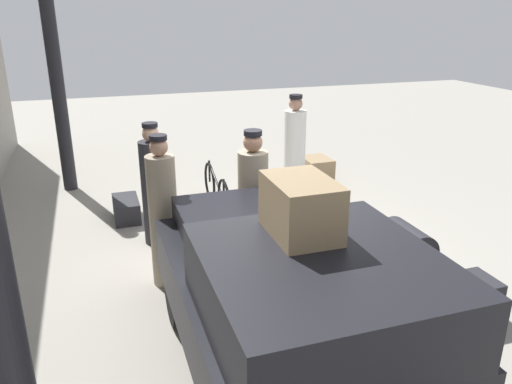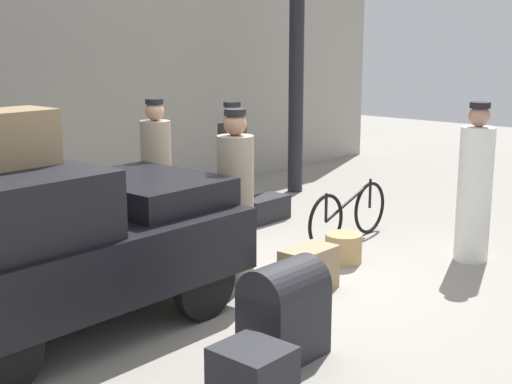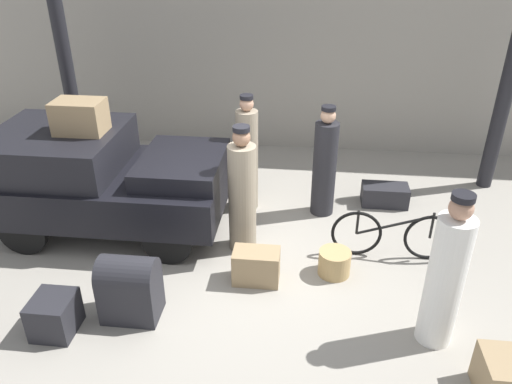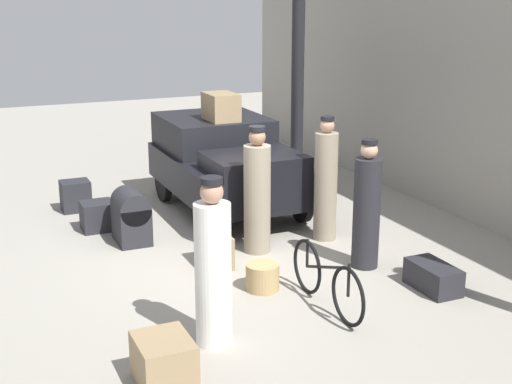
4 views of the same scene
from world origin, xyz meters
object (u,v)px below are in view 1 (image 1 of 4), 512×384
at_px(bicycle, 216,190).
at_px(trunk_large_brown, 471,298).
at_px(wicker_basket, 258,214).
at_px(conductor_in_dark_uniform, 294,150).
at_px(porter_with_bicycle, 154,189).
at_px(suitcase_black_upright, 316,170).
at_px(porter_carrying_trunk, 163,217).
at_px(suitcase_tan_flat, 298,234).
at_px(trunk_on_truck_roof, 301,207).
at_px(porter_standing_middle, 253,206).
at_px(trunk_umber_medium, 126,209).
at_px(truck, 289,294).
at_px(trunk_barrel_dark, 404,256).

relative_size(bicycle, trunk_large_brown, 3.41).
distance_m(wicker_basket, conductor_in_dark_uniform, 1.64).
relative_size(porter_with_bicycle, suitcase_black_upright, 2.83).
relative_size(conductor_in_dark_uniform, porter_carrying_trunk, 0.98).
relative_size(suitcase_tan_flat, trunk_on_truck_roof, 0.87).
height_order(porter_with_bicycle, porter_standing_middle, porter_standing_middle).
distance_m(bicycle, suitcase_black_upright, 2.41).
bearing_deg(porter_carrying_trunk, suitcase_tan_flat, -79.43).
relative_size(conductor_in_dark_uniform, porter_standing_middle, 1.00).
distance_m(porter_standing_middle, trunk_umber_medium, 2.68).
distance_m(wicker_basket, trunk_umber_medium, 2.14).
relative_size(truck, trunk_umber_medium, 4.43).
height_order(suitcase_tan_flat, trunk_barrel_dark, trunk_barrel_dark).
bearing_deg(suitcase_black_upright, trunk_on_truck_roof, 153.34).
distance_m(bicycle, trunk_on_truck_roof, 4.59).
distance_m(porter_standing_middle, trunk_large_brown, 2.74).
relative_size(porter_carrying_trunk, trunk_large_brown, 3.83).
bearing_deg(trunk_large_brown, porter_with_bicycle, 45.07).
distance_m(bicycle, trunk_umber_medium, 1.50).
bearing_deg(porter_standing_middle, truck, 170.50).
bearing_deg(trunk_on_truck_roof, wicker_basket, -13.31).
bearing_deg(trunk_umber_medium, trunk_large_brown, -140.06).
relative_size(porter_standing_middle, suitcase_tan_flat, 3.09).
relative_size(truck, conductor_in_dark_uniform, 1.79).
distance_m(conductor_in_dark_uniform, porter_standing_middle, 2.81).
bearing_deg(porter_carrying_trunk, trunk_large_brown, -120.44).
relative_size(trunk_barrel_dark, trunk_on_truck_roof, 1.18).
xyz_separation_m(suitcase_tan_flat, trunk_large_brown, (-2.15, -1.15, 0.00)).
xyz_separation_m(suitcase_black_upright, trunk_on_truck_roof, (-5.22, 2.62, 1.50)).
height_order(porter_standing_middle, trunk_large_brown, porter_standing_middle).
height_order(truck, trunk_barrel_dark, truck).
bearing_deg(trunk_barrel_dark, suitcase_black_upright, -10.11).
bearing_deg(porter_standing_middle, porter_with_bicycle, 44.45).
height_order(porter_standing_middle, suitcase_black_upright, porter_standing_middle).
relative_size(conductor_in_dark_uniform, trunk_on_truck_roof, 2.69).
xyz_separation_m(wicker_basket, trunk_on_truck_roof, (-3.57, 0.85, 1.57)).
bearing_deg(wicker_basket, trunk_on_truck_roof, 166.69).
relative_size(porter_carrying_trunk, trunk_on_truck_roof, 2.76).
xyz_separation_m(conductor_in_dark_uniform, porter_standing_middle, (-2.34, 1.54, -0.00)).
relative_size(bicycle, conductor_in_dark_uniform, 0.91).
bearing_deg(suitcase_tan_flat, trunk_barrel_dark, -149.90).
height_order(truck, trunk_on_truck_roof, trunk_on_truck_roof).
bearing_deg(suitcase_tan_flat, porter_with_bicycle, 65.46).
height_order(porter_with_bicycle, suitcase_tan_flat, porter_with_bicycle).
bearing_deg(porter_with_bicycle, trunk_large_brown, -134.93).
bearing_deg(trunk_barrel_dark, trunk_umber_medium, 42.89).
bearing_deg(porter_carrying_trunk, trunk_umber_medium, 8.02).
distance_m(porter_standing_middle, suitcase_tan_flat, 1.01).
distance_m(porter_with_bicycle, trunk_on_truck_roof, 3.62).
bearing_deg(truck, trunk_umber_medium, 14.63).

